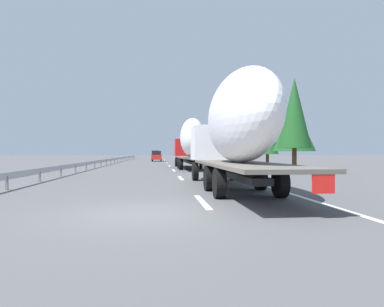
% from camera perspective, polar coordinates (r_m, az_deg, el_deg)
% --- Properties ---
extents(ground_plane, '(260.00, 260.00, 0.00)m').
position_cam_1_polar(ground_plane, '(49.06, -6.19, -1.68)').
color(ground_plane, '#4C4C4F').
extents(lane_stripe_0, '(3.20, 0.20, 0.01)m').
position_cam_1_polar(lane_stripe_0, '(11.24, 1.72, -7.99)').
color(lane_stripe_0, white).
rests_on(lane_stripe_0, ground_plane).
extents(lane_stripe_1, '(3.20, 0.20, 0.01)m').
position_cam_1_polar(lane_stripe_1, '(21.50, -1.90, -4.07)').
color(lane_stripe_1, white).
rests_on(lane_stripe_1, ground_plane).
extents(lane_stripe_2, '(3.20, 0.20, 0.01)m').
position_cam_1_polar(lane_stripe_2, '(30.63, -3.06, -2.80)').
color(lane_stripe_2, white).
rests_on(lane_stripe_2, ground_plane).
extents(lane_stripe_3, '(3.20, 0.20, 0.01)m').
position_cam_1_polar(lane_stripe_3, '(40.64, -3.74, -2.06)').
color(lane_stripe_3, white).
rests_on(lane_stripe_3, ground_plane).
extents(lane_stripe_4, '(3.20, 0.20, 0.01)m').
position_cam_1_polar(lane_stripe_4, '(53.59, -4.23, -1.51)').
color(lane_stripe_4, white).
rests_on(lane_stripe_4, ground_plane).
extents(lane_stripe_5, '(3.20, 0.20, 0.01)m').
position_cam_1_polar(lane_stripe_5, '(51.99, -4.19, -1.57)').
color(lane_stripe_5, white).
rests_on(lane_stripe_5, ground_plane).
extents(lane_stripe_6, '(3.20, 0.20, 0.01)m').
position_cam_1_polar(lane_stripe_6, '(72.40, -4.64, -1.07)').
color(lane_stripe_6, white).
rests_on(lane_stripe_6, ground_plane).
extents(lane_stripe_7, '(3.20, 0.20, 0.01)m').
position_cam_1_polar(lane_stripe_7, '(70.73, -4.61, -1.10)').
color(lane_stripe_7, white).
rests_on(lane_stripe_7, ground_plane).
extents(lane_stripe_8, '(3.20, 0.20, 0.01)m').
position_cam_1_polar(lane_stripe_8, '(76.11, -4.69, -1.01)').
color(lane_stripe_8, white).
rests_on(lane_stripe_8, ground_plane).
extents(lane_stripe_9, '(3.20, 0.20, 0.01)m').
position_cam_1_polar(lane_stripe_9, '(104.42, -4.99, -0.68)').
color(lane_stripe_9, white).
rests_on(lane_stripe_9, ground_plane).
extents(edge_line_right, '(110.00, 0.20, 0.01)m').
position_cam_1_polar(edge_line_right, '(54.30, -0.34, -1.49)').
color(edge_line_right, white).
rests_on(edge_line_right, ground_plane).
extents(truck_lead, '(14.12, 2.55, 4.79)m').
position_cam_1_polar(truck_lead, '(33.49, -0.21, 1.96)').
color(truck_lead, '#B21919').
rests_on(truck_lead, ground_plane).
extents(truck_trailing, '(14.34, 2.55, 4.78)m').
position_cam_1_polar(truck_trailing, '(14.72, 7.03, 4.42)').
color(truck_trailing, silver).
rests_on(truck_trailing, ground_plane).
extents(car_blue_sedan, '(4.58, 1.75, 1.98)m').
position_cam_1_polar(car_blue_sedan, '(75.93, -6.10, -0.27)').
color(car_blue_sedan, '#28479E').
rests_on(car_blue_sedan, ground_plane).
extents(car_red_compact, '(4.42, 1.75, 1.86)m').
position_cam_1_polar(car_red_compact, '(61.69, -5.88, -0.42)').
color(car_red_compact, red).
rests_on(car_red_compact, ground_plane).
extents(car_yellow_coupe, '(4.21, 1.82, 1.84)m').
position_cam_1_polar(car_yellow_coupe, '(89.37, -6.02, -0.24)').
color(car_yellow_coupe, gold).
rests_on(car_yellow_coupe, ground_plane).
extents(road_sign, '(0.10, 0.90, 3.11)m').
position_cam_1_polar(road_sign, '(58.84, 0.41, 0.73)').
color(road_sign, gray).
rests_on(road_sign, ground_plane).
extents(tree_0, '(2.48, 2.48, 7.04)m').
position_cam_1_polar(tree_0, '(40.31, 12.41, 3.90)').
color(tree_0, '#472D19').
rests_on(tree_0, ground_plane).
extents(tree_1, '(2.48, 2.48, 6.43)m').
position_cam_1_polar(tree_1, '(87.42, 1.06, 1.82)').
color(tree_1, '#472D19').
rests_on(tree_1, ground_plane).
extents(tree_2, '(3.81, 3.81, 6.99)m').
position_cam_1_polar(tree_2, '(76.54, 4.02, 2.20)').
color(tree_2, '#472D19').
rests_on(tree_2, ground_plane).
extents(tree_3, '(3.28, 3.28, 6.70)m').
position_cam_1_polar(tree_3, '(87.95, 2.23, 1.95)').
color(tree_3, '#472D19').
rests_on(tree_3, ground_plane).
extents(tree_4, '(2.48, 2.48, 7.26)m').
position_cam_1_polar(tree_4, '(27.20, 16.63, 6.45)').
color(tree_4, '#472D19').
rests_on(tree_4, ground_plane).
extents(tree_5, '(3.90, 3.90, 6.05)m').
position_cam_1_polar(tree_5, '(33.13, 16.53, 4.12)').
color(tree_5, '#472D19').
rests_on(tree_5, ground_plane).
extents(guardrail_median, '(94.00, 0.10, 0.76)m').
position_cam_1_polar(guardrail_median, '(52.43, -12.74, -0.93)').
color(guardrail_median, '#9EA0A5').
rests_on(guardrail_median, ground_plane).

